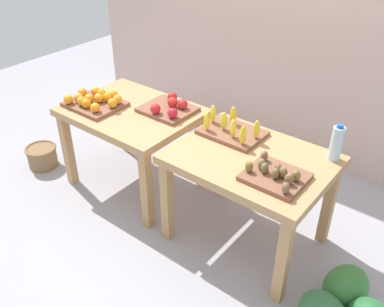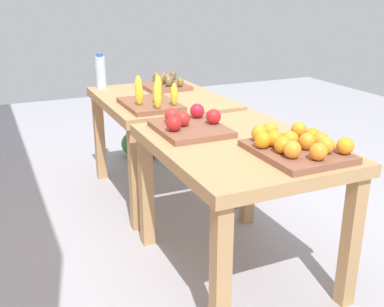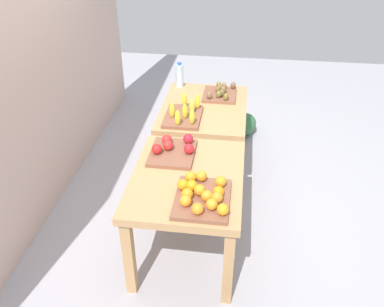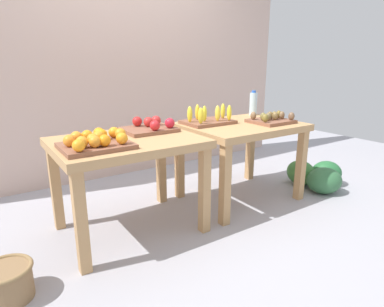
{
  "view_description": "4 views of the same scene",
  "coord_description": "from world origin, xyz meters",
  "px_view_note": "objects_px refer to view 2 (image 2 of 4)",
  "views": [
    {
      "loc": [
        1.7,
        -2.08,
        2.25
      ],
      "look_at": [
        0.02,
        0.04,
        0.52
      ],
      "focal_mm": 39.62,
      "sensor_mm": 36.0,
      "label": 1
    },
    {
      "loc": [
        -2.43,
        1.11,
        1.44
      ],
      "look_at": [
        -0.09,
        0.05,
        0.52
      ],
      "focal_mm": 43.45,
      "sensor_mm": 36.0,
      "label": 2
    },
    {
      "loc": [
        -2.88,
        -0.34,
        2.44
      ],
      "look_at": [
        -0.0,
        0.04,
        0.55
      ],
      "focal_mm": 37.78,
      "sensor_mm": 36.0,
      "label": 3
    },
    {
      "loc": [
        -1.45,
        -2.18,
        1.27
      ],
      "look_at": [
        -0.0,
        -0.03,
        0.54
      ],
      "focal_mm": 30.41,
      "sensor_mm": 36.0,
      "label": 4
    }
  ],
  "objects_px": {
    "display_table_right": "(160,111)",
    "apple_bin": "(190,124)",
    "water_bottle": "(101,72)",
    "banana_crate": "(152,100)",
    "kiwi_bin": "(165,84)",
    "display_table_left": "(239,162)",
    "orange_bin": "(297,145)",
    "watermelon_pile": "(155,139)"
  },
  "relations": [
    {
      "from": "banana_crate",
      "to": "watermelon_pile",
      "type": "xyz_separation_m",
      "value": [
        1.12,
        -0.41,
        -0.64
      ]
    },
    {
      "from": "banana_crate",
      "to": "water_bottle",
      "type": "distance_m",
      "value": 0.72
    },
    {
      "from": "watermelon_pile",
      "to": "display_table_right",
      "type": "bearing_deg",
      "value": 163.4
    },
    {
      "from": "banana_crate",
      "to": "apple_bin",
      "type": "bearing_deg",
      "value": -179.77
    },
    {
      "from": "water_bottle",
      "to": "watermelon_pile",
      "type": "bearing_deg",
      "value": -53.05
    },
    {
      "from": "kiwi_bin",
      "to": "water_bottle",
      "type": "bearing_deg",
      "value": 66.29
    },
    {
      "from": "watermelon_pile",
      "to": "kiwi_bin",
      "type": "bearing_deg",
      "value": 168.82
    },
    {
      "from": "display_table_right",
      "to": "kiwi_bin",
      "type": "bearing_deg",
      "value": -28.85
    },
    {
      "from": "display_table_right",
      "to": "apple_bin",
      "type": "relative_size",
      "value": 2.6
    },
    {
      "from": "banana_crate",
      "to": "water_bottle",
      "type": "xyz_separation_m",
      "value": [
        0.7,
        0.15,
        0.08
      ]
    },
    {
      "from": "display_table_left",
      "to": "kiwi_bin",
      "type": "height_order",
      "value": "kiwi_bin"
    },
    {
      "from": "orange_bin",
      "to": "apple_bin",
      "type": "bearing_deg",
      "value": 28.28
    },
    {
      "from": "display_table_left",
      "to": "water_bottle",
      "type": "relative_size",
      "value": 4.05
    },
    {
      "from": "apple_bin",
      "to": "watermelon_pile",
      "type": "relative_size",
      "value": 0.58
    },
    {
      "from": "display_table_right",
      "to": "water_bottle",
      "type": "relative_size",
      "value": 4.05
    },
    {
      "from": "orange_bin",
      "to": "banana_crate",
      "type": "height_order",
      "value": "banana_crate"
    },
    {
      "from": "orange_bin",
      "to": "display_table_left",
      "type": "bearing_deg",
      "value": 27.37
    },
    {
      "from": "display_table_right",
      "to": "water_bottle",
      "type": "height_order",
      "value": "water_bottle"
    },
    {
      "from": "display_table_right",
      "to": "banana_crate",
      "type": "distance_m",
      "value": 0.34
    },
    {
      "from": "banana_crate",
      "to": "water_bottle",
      "type": "relative_size",
      "value": 1.71
    },
    {
      "from": "banana_crate",
      "to": "orange_bin",
      "type": "bearing_deg",
      "value": -165.46
    },
    {
      "from": "display_table_right",
      "to": "kiwi_bin",
      "type": "height_order",
      "value": "kiwi_bin"
    },
    {
      "from": "banana_crate",
      "to": "display_table_left",
      "type": "bearing_deg",
      "value": -169.85
    },
    {
      "from": "banana_crate",
      "to": "kiwi_bin",
      "type": "distance_m",
      "value": 0.58
    },
    {
      "from": "display_table_left",
      "to": "watermelon_pile",
      "type": "distance_m",
      "value": 2.05
    },
    {
      "from": "water_bottle",
      "to": "kiwi_bin",
      "type": "bearing_deg",
      "value": -113.71
    },
    {
      "from": "orange_bin",
      "to": "banana_crate",
      "type": "bearing_deg",
      "value": 14.54
    },
    {
      "from": "display_table_left",
      "to": "watermelon_pile",
      "type": "relative_size",
      "value": 1.5
    },
    {
      "from": "display_table_left",
      "to": "kiwi_bin",
      "type": "relative_size",
      "value": 2.87
    },
    {
      "from": "water_bottle",
      "to": "banana_crate",
      "type": "bearing_deg",
      "value": -167.91
    },
    {
      "from": "display_table_left",
      "to": "banana_crate",
      "type": "relative_size",
      "value": 2.36
    },
    {
      "from": "apple_bin",
      "to": "display_table_left",
      "type": "bearing_deg",
      "value": -150.84
    },
    {
      "from": "orange_bin",
      "to": "water_bottle",
      "type": "height_order",
      "value": "water_bottle"
    },
    {
      "from": "apple_bin",
      "to": "water_bottle",
      "type": "relative_size",
      "value": 1.56
    },
    {
      "from": "display_table_left",
      "to": "orange_bin",
      "type": "distance_m",
      "value": 0.34
    },
    {
      "from": "display_table_left",
      "to": "display_table_right",
      "type": "relative_size",
      "value": 1.0
    },
    {
      "from": "display_table_right",
      "to": "orange_bin",
      "type": "xyz_separation_m",
      "value": [
        -1.39,
        -0.14,
        0.15
      ]
    },
    {
      "from": "display_table_right",
      "to": "water_bottle",
      "type": "distance_m",
      "value": 0.58
    },
    {
      "from": "kiwi_bin",
      "to": "display_table_left",
      "type": "bearing_deg",
      "value": 174.39
    },
    {
      "from": "display_table_left",
      "to": "orange_bin",
      "type": "relative_size",
      "value": 2.33
    },
    {
      "from": "display_table_left",
      "to": "kiwi_bin",
      "type": "distance_m",
      "value": 1.38
    },
    {
      "from": "display_table_left",
      "to": "orange_bin",
      "type": "height_order",
      "value": "orange_bin"
    }
  ]
}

